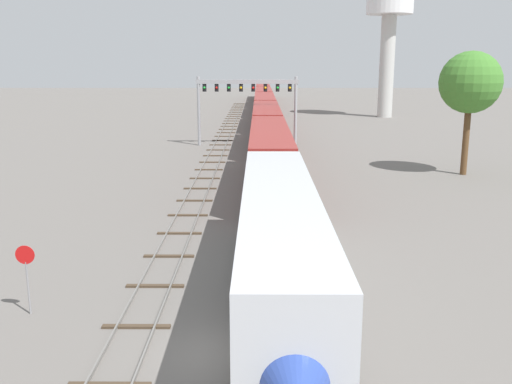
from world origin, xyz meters
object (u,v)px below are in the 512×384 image
Objects in this scene: passenger_train at (265,110)px; signal_gantry at (247,94)px; trackside_tree_left at (470,83)px; stop_sign at (26,270)px; water_tower at (390,12)px.

signal_gantry reaches higher than passenger_train.
trackside_tree_left is (19.66, -17.96, 2.00)m from signal_gantry.
stop_sign is 40.30m from trackside_tree_left.
signal_gantry is 44.59m from water_tower.
signal_gantry is at bearing 137.59° from trackside_tree_left.
water_tower is at bearing 68.85° from stop_sign.
signal_gantry reaches higher than stop_sign.
trackside_tree_left reaches higher than passenger_train.
water_tower is at bearing 35.58° from passenger_train.
signal_gantry is at bearing -124.18° from water_tower.
passenger_train is 52.84× the size of stop_sign.
water_tower is 54.58m from trackside_tree_left.
signal_gantry is 26.70m from trackside_tree_left.
trackside_tree_left reaches higher than stop_sign.
water_tower reaches higher than trackside_tree_left.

